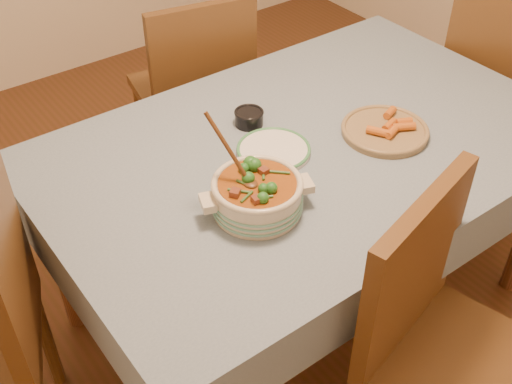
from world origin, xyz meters
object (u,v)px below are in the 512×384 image
fried_plate (385,129)px  chair_far (196,87)px  chair_near (441,342)px  dining_table (308,166)px  stew_casserole (257,193)px  white_plate (274,150)px  chair_right (502,89)px  condiment_bowl (249,117)px

fried_plate → chair_far: bearing=98.2°
fried_plate → chair_near: bearing=-120.2°
dining_table → stew_casserole: (-0.33, -0.16, 0.15)m
white_plate → fried_plate: fried_plate is taller
stew_casserole → white_plate: (0.20, 0.18, -0.05)m
chair_right → white_plate: bearing=69.7°
stew_casserole → condiment_bowl: (0.23, 0.36, -0.03)m
white_plate → chair_far: bearing=75.1°
white_plate → condiment_bowl: (0.03, 0.17, 0.02)m
chair_far → chair_right: chair_right is taller
condiment_bowl → chair_right: chair_right is taller
white_plate → fried_plate: (0.35, -0.13, 0.01)m
dining_table → white_plate: (-0.12, 0.02, 0.10)m
stew_casserole → white_plate: 0.28m
chair_near → dining_table: bearing=66.2°
white_plate → dining_table: bearing=-11.2°
white_plate → chair_near: (0.01, -0.70, -0.21)m
chair_right → chair_far: bearing=30.7°
stew_casserole → chair_right: size_ratio=0.32×
chair_right → stew_casserole: bearing=77.2°
stew_casserole → condiment_bowl: size_ratio=2.62×
white_plate → chair_right: 1.21m
dining_table → condiment_bowl: bearing=115.3°
chair_near → chair_far: bearing=68.0°
stew_casserole → fried_plate: (0.55, 0.05, -0.04)m
fried_plate → chair_right: size_ratio=0.35×
white_plate → fried_plate: 0.37m
condiment_bowl → chair_far: bearing=74.0°
stew_casserole → chair_right: bearing=7.5°
dining_table → fried_plate: size_ratio=4.87×
chair_far → chair_near: (-0.20, -1.50, 0.02)m
dining_table → chair_right: chair_right is taller
white_plate → condiment_bowl: bearing=79.4°
dining_table → chair_right: bearing=1.3°
chair_far → dining_table: bearing=95.5°
white_plate → chair_far: chair_far is taller
chair_right → condiment_bowl: bearing=61.3°
stew_casserole → condiment_bowl: bearing=56.8°
stew_casserole → chair_near: bearing=-67.7°
chair_near → stew_casserole: bearing=97.9°
stew_casserole → chair_right: (1.40, 0.18, -0.26)m
stew_casserole → chair_right: 1.43m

